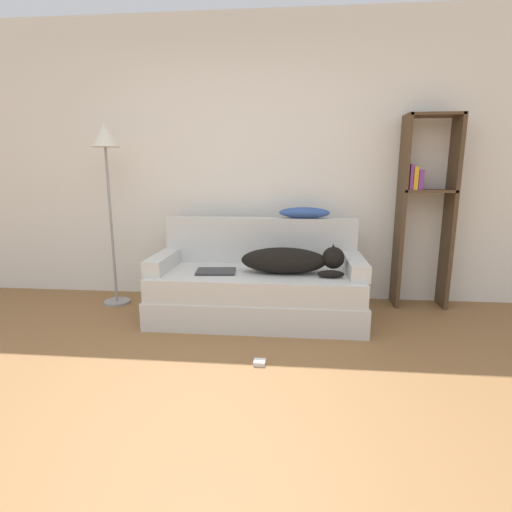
# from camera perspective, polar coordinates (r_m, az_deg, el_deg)

# --- Properties ---
(ground_plane) EXTENTS (20.00, 20.00, 0.00)m
(ground_plane) POSITION_cam_1_polar(r_m,az_deg,el_deg) (2.13, -11.10, -24.77)
(ground_plane) COLOR olive
(wall_back) EXTENTS (7.81, 0.06, 2.70)m
(wall_back) POSITION_cam_1_polar(r_m,az_deg,el_deg) (4.02, -2.12, 13.23)
(wall_back) COLOR silver
(wall_back) RESTS_ON ground_plane
(couch) EXTENTS (1.81, 0.84, 0.43)m
(couch) POSITION_cam_1_polar(r_m,az_deg,el_deg) (3.50, 0.15, -5.55)
(couch) COLOR silver
(couch) RESTS_ON ground_plane
(couch_backrest) EXTENTS (1.77, 0.15, 0.42)m
(couch_backrest) POSITION_cam_1_polar(r_m,az_deg,el_deg) (3.74, 0.66, 2.30)
(couch_backrest) COLOR silver
(couch_backrest) RESTS_ON couch
(couch_arm_left) EXTENTS (0.15, 0.65, 0.13)m
(couch_arm_left) POSITION_cam_1_polar(r_m,az_deg,el_deg) (3.59, -13.12, -0.77)
(couch_arm_left) COLOR silver
(couch_arm_left) RESTS_ON couch
(couch_arm_right) EXTENTS (0.15, 0.65, 0.13)m
(couch_arm_right) POSITION_cam_1_polar(r_m,az_deg,el_deg) (3.44, 13.99, -1.36)
(couch_arm_right) COLOR silver
(couch_arm_right) RESTS_ON couch
(dog) EXTENTS (0.86, 0.29, 0.25)m
(dog) POSITION_cam_1_polar(r_m,az_deg,el_deg) (3.34, 5.07, -0.62)
(dog) COLOR black
(dog) RESTS_ON couch
(laptop) EXTENTS (0.35, 0.27, 0.02)m
(laptop) POSITION_cam_1_polar(r_m,az_deg,el_deg) (3.40, -5.75, -2.20)
(laptop) COLOR #2D2D30
(laptop) RESTS_ON couch
(throw_pillow) EXTENTS (0.47, 0.17, 0.10)m
(throw_pillow) POSITION_cam_1_polar(r_m,az_deg,el_deg) (3.71, 6.93, 6.16)
(throw_pillow) COLOR #335199
(throw_pillow) RESTS_ON couch_backrest
(bookshelf) EXTENTS (0.48, 0.26, 1.76)m
(bookshelf) POSITION_cam_1_polar(r_m,az_deg,el_deg) (3.99, 22.96, 7.03)
(bookshelf) COLOR #4C3823
(bookshelf) RESTS_ON ground_plane
(floor_lamp) EXTENTS (0.25, 0.25, 1.68)m
(floor_lamp) POSITION_cam_1_polar(r_m,az_deg,el_deg) (3.97, -20.62, 12.96)
(floor_lamp) COLOR gray
(floor_lamp) RESTS_ON ground_plane
(power_adapter) EXTENTS (0.08, 0.08, 0.03)m
(power_adapter) POSITION_cam_1_polar(r_m,az_deg,el_deg) (2.76, 0.51, -14.95)
(power_adapter) COLOR silver
(power_adapter) RESTS_ON ground_plane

